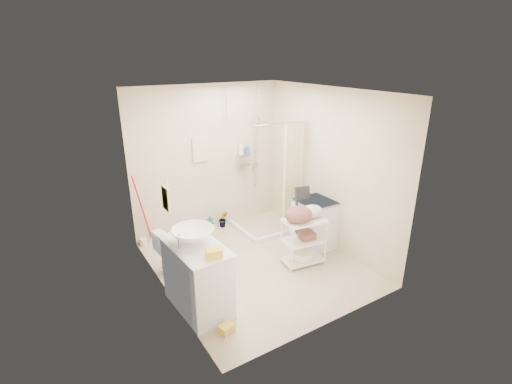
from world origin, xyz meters
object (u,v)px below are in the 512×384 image
Objects in this scene: toilet at (178,249)px; washing_machine at (315,224)px; laundry_rack at (304,237)px; vanity at (197,277)px.

washing_machine reaches higher than toilet.
washing_machine is at bearing 40.63° from laundry_rack.
toilet is 1.89m from laundry_rack.
vanity is 1.00m from toilet.
washing_machine is (2.18, -0.53, 0.08)m from toilet.
toilet is 0.77× the size of laundry_rack.
vanity is 1.23× the size of washing_machine.
vanity is 1.50× the size of toilet.
toilet is at bearing 166.34° from washing_machine.
laundry_rack is at bearing -146.84° from washing_machine.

